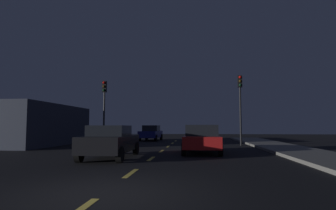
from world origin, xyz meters
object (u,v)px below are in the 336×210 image
object	(u,v)px
traffic_signal_right	(240,96)
car_oncoming_far	(151,133)
car_stopped_ahead	(202,139)
traffic_signal_left	(104,100)
car_adjacent_lane	(111,141)

from	to	relation	value
traffic_signal_right	car_oncoming_far	size ratio (longest dim) A/B	1.25
car_stopped_ahead	car_oncoming_far	world-z (taller)	car_oncoming_far
traffic_signal_left	traffic_signal_right	distance (m)	10.53
traffic_signal_right	car_stopped_ahead	distance (m)	7.39
traffic_signal_right	car_adjacent_lane	bearing A→B (deg)	-129.05
car_stopped_ahead	traffic_signal_left	bearing A→B (deg)	140.94
car_adjacent_lane	car_oncoming_far	size ratio (longest dim) A/B	1.03
car_stopped_ahead	car_adjacent_lane	bearing A→B (deg)	-146.32
traffic_signal_left	car_adjacent_lane	distance (m)	9.85
traffic_signal_right	car_adjacent_lane	distance (m)	11.75
car_stopped_ahead	car_oncoming_far	size ratio (longest dim) A/B	0.97
traffic_signal_right	car_stopped_ahead	bearing A→B (deg)	-116.51
traffic_signal_right	car_stopped_ahead	world-z (taller)	traffic_signal_right
car_oncoming_far	traffic_signal_left	bearing A→B (deg)	-111.34
car_adjacent_lane	car_oncoming_far	distance (m)	15.64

